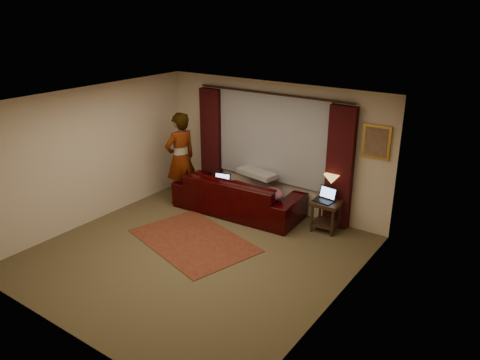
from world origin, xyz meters
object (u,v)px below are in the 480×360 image
Objects in this scene: tiffany_lamp at (331,187)px; laptop_table at (324,195)px; sofa at (238,188)px; end_table at (326,215)px; laptop_sofa at (220,181)px; person at (180,159)px.

tiffany_lamp is 0.23m from laptop_table.
tiffany_lamp reaches higher than laptop_table.
sofa reaches higher than end_table.
end_table is at bearing -2.97° from laptop_sofa.
laptop_table is 3.10m from person.
laptop_sofa is at bearing -164.24° from tiffany_lamp.
laptop_table reaches higher than end_table.
sofa is at bearing -166.63° from tiffany_lamp.
laptop_table is at bearing 113.00° from person.
laptop_sofa is 0.78× the size of tiffany_lamp.
laptop_sofa reaches higher than end_table.
sofa is 1.80m from laptop_table.
tiffany_lamp is (-0.01, 0.15, 0.53)m from end_table.
laptop_sofa is at bearing -160.81° from laptop_table.
tiffany_lamp is 3.16m from person.
laptop_sofa is at bearing 24.48° from sofa.
end_table is 0.30× the size of person.
tiffany_lamp is at bearing 89.96° from laptop_table.
sofa is at bearing 115.86° from person.
sofa reaches higher than tiffany_lamp.
sofa is at bearing 13.26° from laptop_sofa.
person is at bearing 8.56° from sofa.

